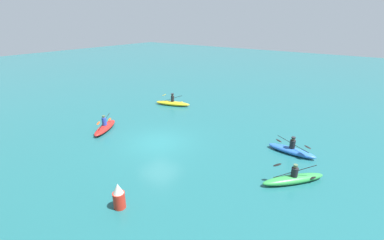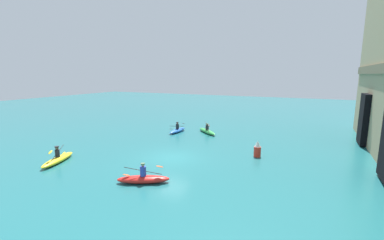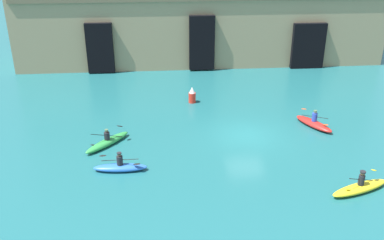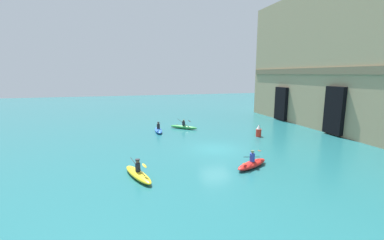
# 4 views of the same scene
# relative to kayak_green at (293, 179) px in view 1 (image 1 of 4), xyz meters

# --- Properties ---
(ground_plane) EXTENTS (120.00, 120.00, 0.00)m
(ground_plane) POSITION_rel_kayak_green_xyz_m (9.04, 0.69, -0.24)
(ground_plane) COLOR #1E6066
(kayak_green) EXTENTS (2.83, 3.13, 1.16)m
(kayak_green) POSITION_rel_kayak_green_xyz_m (0.00, 0.00, 0.00)
(kayak_green) COLOR green
(kayak_green) RESTS_ON ground
(kayak_yellow) EXTENTS (3.59, 1.88, 1.22)m
(kayak_yellow) POSITION_rel_kayak_green_xyz_m (13.59, -6.26, 0.01)
(kayak_yellow) COLOR yellow
(kayak_yellow) RESTS_ON ground
(kayak_red) EXTENTS (2.18, 3.13, 1.22)m
(kayak_red) POSITION_rel_kayak_green_xyz_m (13.86, 1.58, 0.02)
(kayak_red) COLOR red
(kayak_red) RESTS_ON ground
(kayak_blue) EXTENTS (3.04, 0.84, 1.16)m
(kayak_blue) POSITION_rel_kayak_green_xyz_m (1.02, -3.17, 0.00)
(kayak_blue) COLOR blue
(kayak_blue) RESTS_ON ground
(marker_buoy) EXTENTS (0.55, 0.55, 1.28)m
(marker_buoy) POSITION_rel_kayak_green_xyz_m (5.89, 6.67, 0.35)
(marker_buoy) COLOR red
(marker_buoy) RESTS_ON ground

